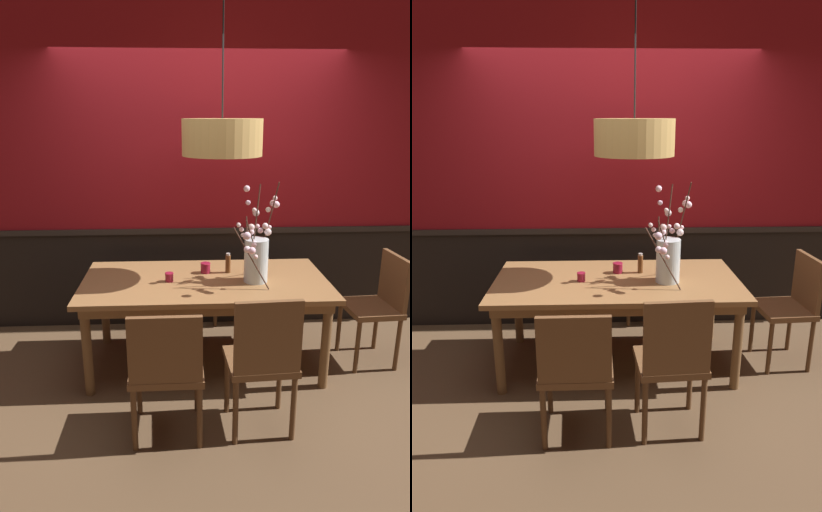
# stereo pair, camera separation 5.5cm
# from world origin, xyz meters

# --- Properties ---
(ground_plane) EXTENTS (24.00, 24.00, 0.00)m
(ground_plane) POSITION_xyz_m (0.00, 0.00, 0.00)
(ground_plane) COLOR brown
(back_wall) EXTENTS (4.77, 0.14, 3.00)m
(back_wall) POSITION_xyz_m (0.00, 0.84, 1.49)
(back_wall) COLOR black
(back_wall) RESTS_ON ground
(dining_table) EXTENTS (1.91, 0.99, 0.73)m
(dining_table) POSITION_xyz_m (0.00, 0.00, 0.65)
(dining_table) COLOR olive
(dining_table) RESTS_ON ground
(chair_near_side_left) EXTENTS (0.46, 0.43, 0.88)m
(chair_near_side_left) POSITION_xyz_m (-0.28, -0.91, 0.50)
(chair_near_side_left) COLOR brown
(chair_near_side_left) RESTS_ON ground
(chair_far_side_right) EXTENTS (0.44, 0.40, 0.95)m
(chair_far_side_right) POSITION_xyz_m (0.32, 0.93, 0.53)
(chair_far_side_right) COLOR brown
(chair_far_side_right) RESTS_ON ground
(chair_near_side_right) EXTENTS (0.45, 0.41, 0.95)m
(chair_near_side_right) POSITION_xyz_m (0.31, -0.89, 0.54)
(chair_near_side_right) COLOR brown
(chair_near_side_right) RESTS_ON ground
(chair_head_east_end) EXTENTS (0.42, 0.45, 0.91)m
(chair_head_east_end) POSITION_xyz_m (1.41, -0.02, 0.52)
(chair_head_east_end) COLOR brown
(chair_head_east_end) RESTS_ON ground
(vase_with_blossoms) EXTENTS (0.38, 0.50, 0.77)m
(vase_with_blossoms) POSITION_xyz_m (0.39, -0.07, 0.93)
(vase_with_blossoms) COLOR silver
(vase_with_blossoms) RESTS_ON dining_table
(candle_holder_nearer_center) EXTENTS (0.07, 0.07, 0.07)m
(candle_holder_nearer_center) POSITION_xyz_m (-0.28, -0.04, 0.77)
(candle_holder_nearer_center) COLOR maroon
(candle_holder_nearer_center) RESTS_ON dining_table
(candle_holder_nearer_edge) EXTENTS (0.08, 0.08, 0.08)m
(candle_holder_nearer_edge) POSITION_xyz_m (0.01, 0.16, 0.77)
(candle_holder_nearer_edge) COLOR maroon
(candle_holder_nearer_edge) RESTS_ON dining_table
(condiment_bottle) EXTENTS (0.04, 0.04, 0.16)m
(condiment_bottle) POSITION_xyz_m (0.20, 0.15, 0.81)
(condiment_bottle) COLOR brown
(condiment_bottle) RESTS_ON dining_table
(pendant_lamp) EXTENTS (0.59, 0.59, 1.32)m
(pendant_lamp) POSITION_xyz_m (0.13, 0.07, 1.81)
(pendant_lamp) COLOR tan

